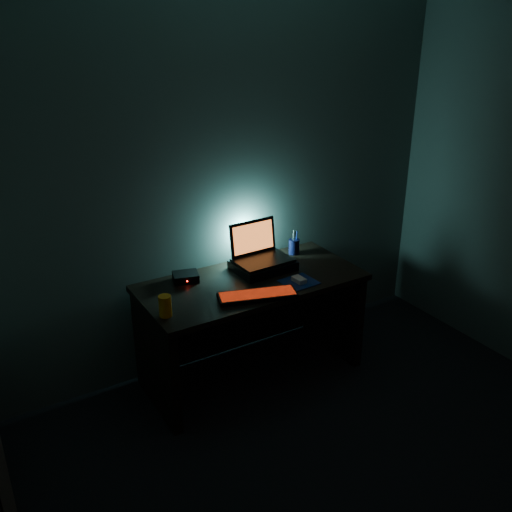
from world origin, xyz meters
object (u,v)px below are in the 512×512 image
Objects in this scene: laptop at (259,251)px; juice_glass at (165,306)px; mouse at (299,280)px; pen_cup at (294,247)px; router at (186,277)px; keyboard at (257,295)px.

laptop is 0.89m from juice_glass.
pen_cup is at bearing 56.28° from mouse.
router is (0.30, 0.37, -0.04)m from juice_glass.
router reaches higher than mouse.
pen_cup is at bearing 17.84° from juice_glass.
juice_glass is at bearing -113.35° from router.
mouse is (0.10, -0.35, -0.10)m from laptop.
keyboard is (-0.25, -0.39, -0.11)m from laptop.
pen_cup is at bearing 15.86° from router.
keyboard is at bearing -124.17° from laptop.
router is at bearing 139.71° from keyboard.
juice_glass is at bearing -162.16° from pen_cup.
mouse is at bearing -120.56° from pen_cup.
keyboard is at bearing -175.89° from mouse.
laptop is 2.98× the size of juice_glass.
router is at bearing 51.23° from juice_glass.
juice_glass reaches higher than pen_cup.
laptop reaches higher than keyboard.
keyboard is at bearing -7.84° from juice_glass.
keyboard is 5.28× the size of mouse.
pen_cup is 0.88m from router.
keyboard is 0.35m from mouse.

